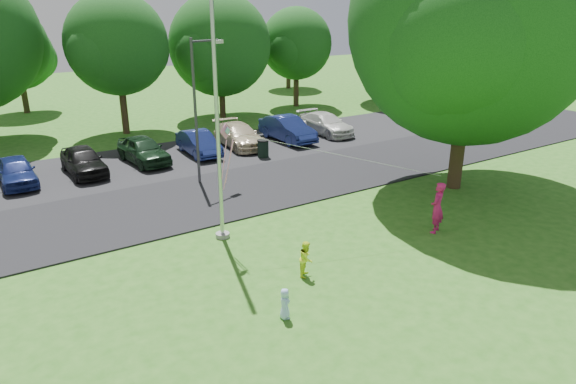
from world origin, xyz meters
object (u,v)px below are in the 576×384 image
child_yellow (306,259)px  flagpole (217,123)px  big_tree (472,28)px  child_blue (285,304)px  kite (235,146)px  woman (437,208)px  trash_can (263,149)px  street_lamp (199,98)px

child_yellow → flagpole: bearing=62.3°
big_tree → child_yellow: big_tree is taller
big_tree → child_blue: 14.45m
kite → woman: bearing=-50.0°
trash_can → child_yellow: 13.11m
child_yellow → kite: bearing=63.0°
flagpole → street_lamp: flagpole is taller
big_tree → kite: big_tree is taller
flagpole → child_yellow: (0.92, -3.90, -3.60)m
flagpole → child_blue: 6.68m
trash_can → kite: (-6.24, -8.90, 3.02)m
big_tree → kite: (-11.03, 0.08, -3.42)m
woman → child_blue: (-7.61, -1.62, -0.52)m
woman → street_lamp: bearing=-92.2°
trash_can → woman: bearing=-88.5°
street_lamp → kite: street_lamp is taller
woman → kite: bearing=-51.8°
child_yellow → woman: bearing=-40.3°
woman → child_yellow: size_ratio=1.68×
woman → child_blue: bearing=-15.5°
street_lamp → big_tree: bearing=-54.3°
big_tree → child_yellow: bearing=-164.1°
child_blue → kite: 5.63m
flagpole → kite: 1.11m
flagpole → big_tree: (11.20, -0.98, 2.79)m
big_tree → child_yellow: 12.46m
flagpole → woman: bearing=-29.8°
trash_can → street_lamp: bearing=-156.3°
child_blue → trash_can: bearing=-9.6°
child_yellow → child_blue: bearing=-179.7°
street_lamp → kite: 7.23m
woman → child_yellow: 5.83m
big_tree → kite: size_ratio=1.76×
flagpole → woman: (6.73, -3.85, -3.21)m
child_yellow → street_lamp: bearing=42.7°
street_lamp → big_tree: 11.96m
flagpole → child_blue: (-0.88, -5.47, -3.73)m
child_yellow → trash_can: bearing=24.3°
street_lamp → child_blue: bearing=-120.9°
flagpole → child_blue: bearing=-99.1°
trash_can → child_blue: (-7.30, -13.47, -0.08)m
big_tree → woman: 8.02m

